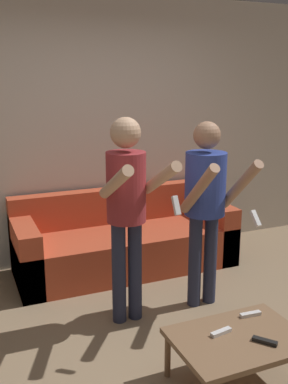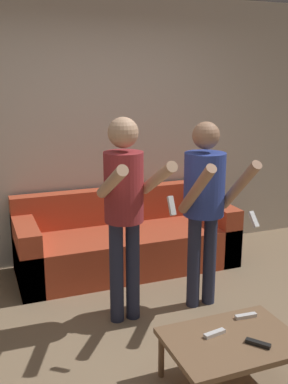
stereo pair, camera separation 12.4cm
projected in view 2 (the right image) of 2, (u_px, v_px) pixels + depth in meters
ground_plane at (170, 353)px, 3.18m from camera, size 14.00×14.00×0.00m
wall_back at (94, 131)px, 4.62m from camera, size 6.40×0.06×2.70m
couch at (126, 242)px, 4.56m from camera, size 2.18×0.81×0.77m
person_standing_left at (125, 200)px, 3.37m from camera, size 0.42×0.69×1.62m
person_standing_right at (205, 196)px, 3.62m from camera, size 0.45×0.65×1.56m
coffee_table at (232, 344)px, 2.76m from camera, size 0.81×0.58×0.34m
remote_near at (258, 343)px, 2.68m from camera, size 0.12×0.14×0.02m
remote_mid at (215, 333)px, 2.79m from camera, size 0.15×0.06×0.02m
remote_far at (246, 316)px, 2.99m from camera, size 0.15×0.05×0.02m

